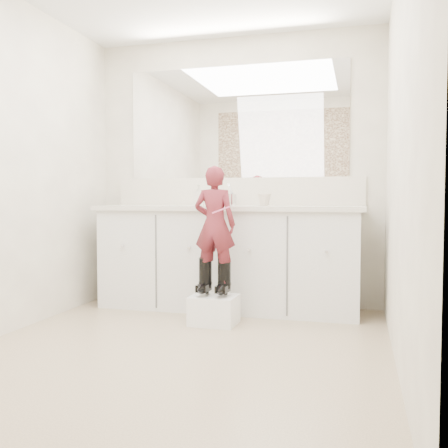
% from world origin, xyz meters
% --- Properties ---
extents(floor, '(3.00, 3.00, 0.00)m').
position_xyz_m(floor, '(0.00, 0.00, 0.00)').
color(floor, '#816E54').
rests_on(floor, ground).
extents(wall_back, '(2.60, 0.00, 2.60)m').
position_xyz_m(wall_back, '(0.00, 1.50, 1.20)').
color(wall_back, '#BDB2A1').
rests_on(wall_back, floor).
extents(wall_front, '(2.60, 0.00, 2.60)m').
position_xyz_m(wall_front, '(0.00, -1.50, 1.20)').
color(wall_front, '#BDB2A1').
rests_on(wall_front, floor).
extents(wall_right, '(0.00, 3.00, 3.00)m').
position_xyz_m(wall_right, '(1.30, 0.00, 1.20)').
color(wall_right, '#BDB2A1').
rests_on(wall_right, floor).
extents(vanity_cabinet, '(2.20, 0.55, 0.85)m').
position_xyz_m(vanity_cabinet, '(0.00, 1.23, 0.42)').
color(vanity_cabinet, silver).
rests_on(vanity_cabinet, floor).
extents(countertop, '(2.28, 0.58, 0.04)m').
position_xyz_m(countertop, '(0.00, 1.21, 0.87)').
color(countertop, beige).
rests_on(countertop, vanity_cabinet).
extents(backsplash, '(2.28, 0.03, 0.25)m').
position_xyz_m(backsplash, '(0.00, 1.49, 1.02)').
color(backsplash, beige).
rests_on(backsplash, countertop).
extents(mirror, '(2.00, 0.02, 1.00)m').
position_xyz_m(mirror, '(0.00, 1.49, 1.64)').
color(mirror, white).
rests_on(mirror, wall_back).
extents(faucet, '(0.08, 0.08, 0.10)m').
position_xyz_m(faucet, '(0.00, 1.38, 0.94)').
color(faucet, silver).
rests_on(faucet, countertop).
extents(cup, '(0.14, 0.14, 0.10)m').
position_xyz_m(cup, '(0.31, 1.25, 0.94)').
color(cup, '#C3B29C').
rests_on(cup, countertop).
extents(soap_bottle, '(0.10, 0.10, 0.18)m').
position_xyz_m(soap_bottle, '(-0.24, 1.15, 0.98)').
color(soap_bottle, beige).
rests_on(soap_bottle, countertop).
extents(step_stool, '(0.35, 0.29, 0.22)m').
position_xyz_m(step_stool, '(0.03, 0.68, 0.11)').
color(step_stool, white).
rests_on(step_stool, floor).
extents(boot_left, '(0.11, 0.19, 0.28)m').
position_xyz_m(boot_left, '(-0.04, 0.70, 0.36)').
color(boot_left, black).
rests_on(boot_left, step_stool).
extents(boot_right, '(0.11, 0.19, 0.28)m').
position_xyz_m(boot_right, '(0.11, 0.70, 0.36)').
color(boot_right, black).
rests_on(boot_right, step_stool).
extents(toddler, '(0.32, 0.22, 0.88)m').
position_xyz_m(toddler, '(0.03, 0.70, 0.76)').
color(toddler, '#AA343E').
rests_on(toddler, step_stool).
extents(toothbrush, '(0.14, 0.02, 0.06)m').
position_xyz_m(toothbrush, '(0.10, 0.62, 0.87)').
color(toothbrush, '#E2588A').
rests_on(toothbrush, toddler).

